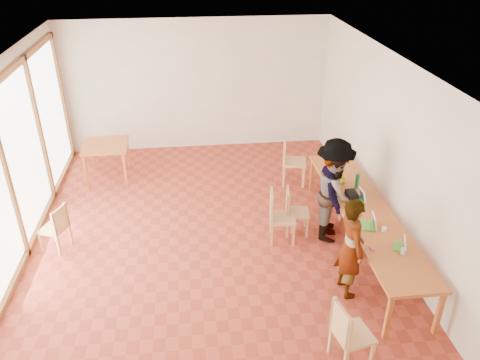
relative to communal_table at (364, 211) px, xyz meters
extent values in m
plane|color=#A53C27|center=(-2.50, 0.38, -0.70)|extent=(8.00, 8.00, 0.00)
cube|color=#EDE5CD|center=(-2.50, 4.38, 0.80)|extent=(6.00, 0.10, 3.00)
cube|color=#EDE5CD|center=(0.50, 0.38, 0.80)|extent=(0.10, 8.00, 3.00)
cube|color=white|center=(-5.46, 0.38, 0.80)|extent=(0.10, 8.00, 3.00)
cube|color=white|center=(-2.50, 0.38, 2.32)|extent=(6.00, 8.00, 0.04)
cube|color=#C86B2C|center=(0.00, 0.00, 0.02)|extent=(0.80, 4.00, 0.05)
cube|color=#C86B2C|center=(-0.34, -1.94, -0.35)|extent=(0.06, 0.06, 0.70)
cube|color=#C86B2C|center=(-0.34, 1.94, -0.35)|extent=(0.06, 0.06, 0.70)
cube|color=#C86B2C|center=(0.34, -1.94, -0.35)|extent=(0.06, 0.06, 0.70)
cube|color=#C86B2C|center=(0.34, 1.94, -0.35)|extent=(0.06, 0.06, 0.70)
cube|color=#C86B2C|center=(-4.46, 3.02, 0.02)|extent=(0.90, 0.90, 0.05)
cube|color=#C86B2C|center=(-4.85, 2.63, -0.35)|extent=(0.05, 0.05, 0.70)
cube|color=#C86B2C|center=(-4.85, 3.41, -0.35)|extent=(0.05, 0.05, 0.70)
cube|color=#C86B2C|center=(-4.07, 2.63, -0.35)|extent=(0.05, 0.05, 0.70)
cube|color=#C86B2C|center=(-4.07, 3.41, -0.35)|extent=(0.05, 0.05, 0.70)
cube|color=tan|center=(-0.91, -2.23, -0.27)|extent=(0.50, 0.50, 0.04)
cube|color=tan|center=(-1.09, -2.27, -0.03)|extent=(0.13, 0.42, 0.44)
cube|color=tan|center=(-1.25, 0.35, -0.27)|extent=(0.48, 0.48, 0.04)
cube|color=tan|center=(-1.44, 0.38, -0.03)|extent=(0.10, 0.42, 0.44)
cube|color=tan|center=(-0.96, 0.54, -0.31)|extent=(0.44, 0.44, 0.04)
cube|color=tan|center=(-1.13, 0.56, -0.09)|extent=(0.10, 0.39, 0.41)
cube|color=tan|center=(-0.63, 2.30, -0.22)|extent=(0.56, 0.56, 0.04)
cube|color=tan|center=(-0.83, 2.35, 0.04)|extent=(0.15, 0.46, 0.49)
cube|color=tan|center=(-5.00, 0.53, -0.31)|extent=(0.50, 0.50, 0.04)
cube|color=tan|center=(-4.84, 0.46, -0.10)|extent=(0.18, 0.36, 0.40)
imported|color=gray|center=(-0.57, -1.00, 0.07)|extent=(0.43, 0.60, 1.55)
imported|color=gray|center=(-0.36, 0.46, 0.07)|extent=(0.79, 0.89, 1.54)
imported|color=gray|center=(-0.38, 0.52, 0.16)|extent=(0.74, 1.17, 1.73)
cube|color=green|center=(0.11, -1.05, 0.06)|extent=(0.22, 0.25, 0.02)
cube|color=white|center=(0.18, -1.08, 0.14)|extent=(0.13, 0.20, 0.18)
cube|color=green|center=(-0.14, -0.50, 0.06)|extent=(0.23, 0.29, 0.03)
cube|color=white|center=(-0.05, -0.52, 0.16)|extent=(0.12, 0.25, 0.22)
cube|color=green|center=(-0.05, 0.24, 0.06)|extent=(0.18, 0.26, 0.03)
cube|color=white|center=(0.04, 0.25, 0.15)|extent=(0.08, 0.23, 0.21)
imported|color=yellow|center=(-0.10, 0.85, 0.10)|extent=(0.16, 0.16, 0.10)
cylinder|color=#207F4B|center=(0.08, 0.64, 0.19)|extent=(0.07, 0.07, 0.28)
cylinder|color=silver|center=(0.11, -1.19, 0.09)|extent=(0.07, 0.07, 0.09)
cylinder|color=white|center=(0.06, -0.64, 0.08)|extent=(0.08, 0.08, 0.06)
cube|color=#CE3459|center=(-0.27, -1.05, 0.05)|extent=(0.05, 0.10, 0.01)
cube|color=black|center=(-0.10, 0.37, 0.09)|extent=(0.16, 0.26, 0.09)
camera|label=1|loc=(-2.71, -6.06, 4.03)|focal=35.00mm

